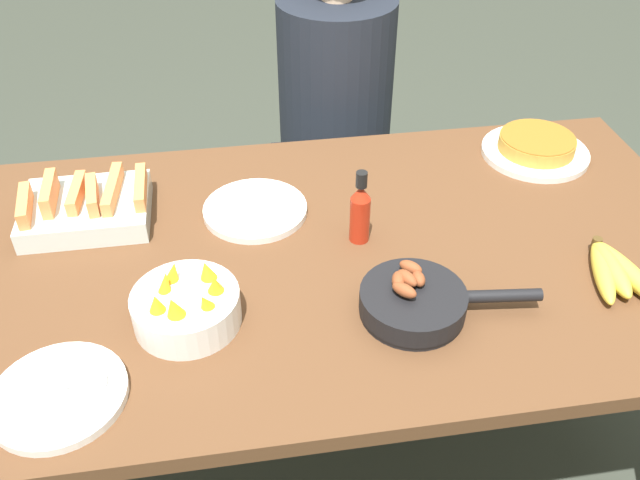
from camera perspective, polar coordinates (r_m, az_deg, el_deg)
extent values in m
plane|color=#383D33|center=(1.98, 0.00, -18.06)|extent=(14.00, 14.00, 0.00)
cube|color=brown|center=(1.42, 0.00, -1.50)|extent=(1.71, 0.91, 0.03)
cylinder|color=brown|center=(2.06, -24.41, -4.61)|extent=(0.07, 0.07, 0.72)
cylinder|color=brown|center=(2.18, 19.37, -0.31)|extent=(0.07, 0.07, 0.72)
ellipsoid|color=gold|center=(1.45, 22.71, -2.49)|extent=(0.09, 0.19, 0.04)
ellipsoid|color=gold|center=(1.46, 23.32, -2.22)|extent=(0.06, 0.17, 0.04)
ellipsoid|color=gold|center=(1.46, 24.34, -2.41)|extent=(0.08, 0.20, 0.04)
cylinder|color=#4C3819|center=(1.51, 22.21, -0.42)|extent=(0.02, 0.02, 0.04)
cube|color=silver|center=(1.57, -19.03, 2.42)|extent=(0.27, 0.22, 0.05)
cube|color=#ED8E4C|center=(1.55, -23.60, 2.62)|extent=(0.04, 0.13, 0.04)
cube|color=#ED8E4C|center=(1.56, -21.82, 3.60)|extent=(0.03, 0.13, 0.05)
cube|color=#ED8E4C|center=(1.56, -19.80, 3.70)|extent=(0.03, 0.13, 0.04)
cube|color=#ED8E4C|center=(1.53, -18.60, 3.54)|extent=(0.04, 0.12, 0.04)
cube|color=#ED8E4C|center=(1.55, -17.06, 4.09)|extent=(0.03, 0.17, 0.04)
cube|color=#ED8E4C|center=(1.54, -14.86, 4.26)|extent=(0.03, 0.15, 0.04)
cylinder|color=black|center=(1.28, 7.72, -5.96)|extent=(0.19, 0.19, 0.01)
cylinder|color=black|center=(1.27, 7.82, -5.11)|extent=(0.20, 0.20, 0.04)
cylinder|color=black|center=(1.30, 15.19, -4.55)|extent=(0.14, 0.04, 0.02)
ellipsoid|color=brown|center=(1.25, 6.61, -3.39)|extent=(0.04, 0.05, 0.03)
ellipsoid|color=brown|center=(1.28, 7.65, -2.29)|extent=(0.05, 0.05, 0.03)
ellipsoid|color=brown|center=(1.23, 7.12, -4.21)|extent=(0.05, 0.05, 0.03)
ellipsoid|color=brown|center=(1.26, 8.29, -3.25)|extent=(0.03, 0.04, 0.03)
ellipsoid|color=brown|center=(1.25, 7.36, -3.20)|extent=(0.05, 0.06, 0.03)
cylinder|color=white|center=(1.80, 17.63, 7.05)|extent=(0.27, 0.27, 0.02)
cylinder|color=gold|center=(1.79, 17.79, 7.74)|extent=(0.19, 0.19, 0.03)
cylinder|color=#9B601E|center=(1.78, 17.91, 8.26)|extent=(0.18, 0.18, 0.00)
cylinder|color=white|center=(1.52, -5.48, 2.55)|extent=(0.23, 0.23, 0.02)
cylinder|color=#B2B2B7|center=(1.50, -5.44, 2.40)|extent=(0.03, 0.11, 0.01)
cube|color=#B2B2B7|center=(1.56, -6.26, 3.98)|extent=(0.03, 0.05, 0.00)
cylinder|color=white|center=(1.21, -21.16, -12.11)|extent=(0.22, 0.22, 0.02)
cylinder|color=#B2B2B7|center=(1.21, -22.29, -11.64)|extent=(0.11, 0.01, 0.01)
cube|color=#B2B2B7|center=(1.20, -18.57, -11.32)|extent=(0.05, 0.02, 0.00)
cylinder|color=white|center=(1.26, -11.17, -5.65)|extent=(0.20, 0.20, 0.07)
cone|color=#F4A819|center=(1.23, -8.80, -3.82)|extent=(0.04, 0.04, 0.05)
cone|color=#F4A819|center=(1.26, -9.52, -2.62)|extent=(0.06, 0.06, 0.05)
cone|color=#F4A819|center=(1.26, -12.26, -2.70)|extent=(0.05, 0.04, 0.05)
cone|color=#F4A819|center=(1.25, -12.90, -3.54)|extent=(0.04, 0.05, 0.05)
cone|color=#F4A819|center=(1.21, -13.61, -5.30)|extent=(0.05, 0.05, 0.04)
cone|color=#F4A819|center=(1.19, -12.21, -5.64)|extent=(0.05, 0.05, 0.05)
cone|color=#F4A819|center=(1.20, -9.64, -5.25)|extent=(0.05, 0.05, 0.04)
cylinder|color=#B72814|center=(1.41, 3.37, 1.76)|extent=(0.04, 0.04, 0.10)
cone|color=#B72814|center=(1.38, 3.47, 4.00)|extent=(0.04, 0.04, 0.03)
cylinder|color=black|center=(1.36, 3.52, 5.11)|extent=(0.02, 0.02, 0.03)
cube|color=black|center=(2.32, 1.14, 1.11)|extent=(0.37, 0.37, 0.48)
cylinder|color=#1E232D|center=(2.05, 1.32, 12.50)|extent=(0.34, 0.34, 0.54)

